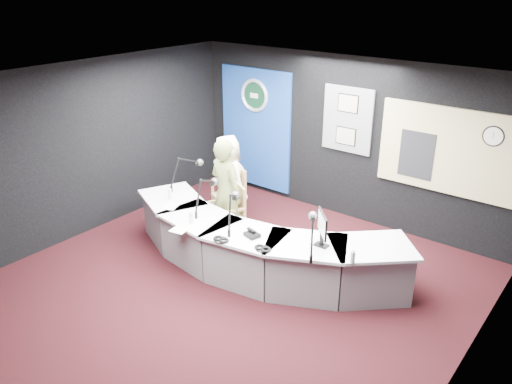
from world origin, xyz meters
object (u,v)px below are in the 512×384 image
Objects in this scene: person_man at (228,179)px; person_woman at (226,192)px; armchair_left at (228,194)px; broadcast_desk at (254,246)px; armchair_right at (226,212)px.

person_woman is at bearing 138.75° from person_man.
armchair_left is 0.27m from person_man.
armchair_left is 0.66× the size of person_man.
armchair_right is (-0.86, 0.40, 0.14)m from broadcast_desk.
broadcast_desk is at bearing 2.73° from armchair_right.
broadcast_desk is 4.43× the size of armchair_left.
broadcast_desk is at bearing 163.80° from person_woman.
person_man is 0.77m from person_woman.
armchair_left is 0.59× the size of person_woman.
broadcast_desk is at bearing 153.43° from person_man.
person_man is at bearing 156.17° from armchair_right.
person_woman reaches higher than armchair_right.
broadcast_desk is 4.36× the size of armchair_right.
armchair_left is at bearing 156.17° from armchair_right.
person_man is at bearing 143.31° from broadcast_desk.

